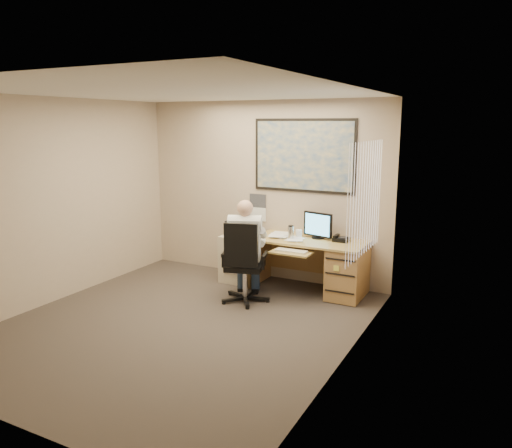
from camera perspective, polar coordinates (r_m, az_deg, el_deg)
The scene contains 8 objects.
room_shell at distance 5.74m, azimuth -9.12°, elevation 1.15°, with size 4.00×4.50×2.70m.
desk at distance 7.05m, azimuth 8.61°, elevation -4.47°, with size 1.60×0.97×1.12m.
world_map at distance 7.31m, azimuth 5.47°, elevation 7.78°, with size 1.56×0.03×1.06m, color #1E4C93.
wall_calendar at distance 7.72m, azimuth 0.20°, elevation 1.90°, with size 0.28×0.01×0.42m, color white.
window_blinds at distance 5.58m, azimuth 12.51°, elevation 2.80°, with size 0.06×1.40×1.30m, color beige, non-canonical shape.
filing_cabinet at distance 7.61m, azimuth -1.56°, elevation -3.33°, with size 0.52×0.62×0.98m.
office_chair at distance 6.70m, azimuth -1.58°, elevation -6.24°, with size 0.82×0.82×1.12m.
person at distance 6.66m, azimuth -1.15°, elevation -3.11°, with size 0.56×0.81×1.38m, color silver, non-canonical shape.
Camera 1 is at (3.37, -4.54, 2.37)m, focal length 35.00 mm.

